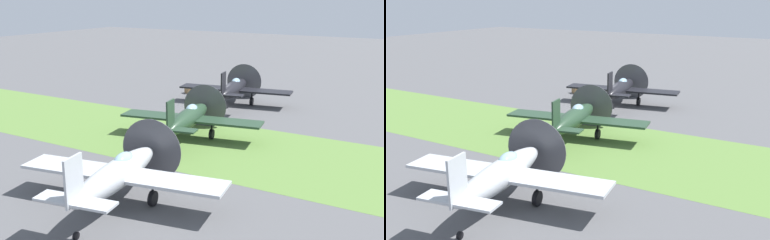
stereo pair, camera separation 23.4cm
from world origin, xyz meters
TOP-DOWN VIEW (x-y plane):
  - ground_plane at (0.00, 0.00)m, footprint 160.00×160.00m
  - grass_verge at (0.00, -9.53)m, footprint 120.00×11.00m
  - airplane_lead at (1.05, 2.21)m, footprint 10.79×8.59m
  - airplane_wingman at (2.86, -9.04)m, footprint 10.61×8.47m
  - airplane_trail at (5.48, -20.16)m, footprint 11.01×8.77m
  - ground_crew_chief at (-1.99, 9.16)m, footprint 0.38×0.63m
  - supply_crate at (-5.30, 4.72)m, footprint 1.25×1.25m

SIDE VIEW (x-z plane):
  - ground_plane at x=0.00m, z-range 0.00..0.00m
  - grass_verge at x=0.00m, z-range 0.00..0.01m
  - supply_crate at x=-5.30m, z-range 0.00..0.64m
  - ground_crew_chief at x=-1.99m, z-range 0.05..1.78m
  - airplane_wingman at x=2.86m, z-range -0.31..3.45m
  - airplane_lead at x=1.05m, z-range -0.31..3.51m
  - airplane_trail at x=5.48m, z-range -0.32..3.58m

